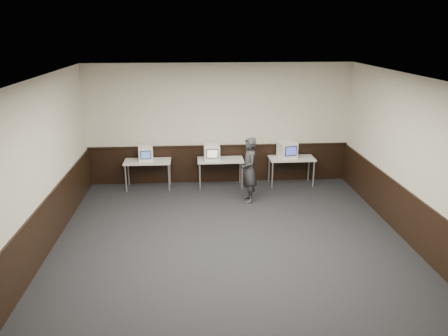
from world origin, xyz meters
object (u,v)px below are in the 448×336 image
at_px(desk_center, 220,162).
at_px(emac_right, 287,150).
at_px(emac_left, 146,154).
at_px(emac_center, 212,152).
at_px(desk_left, 148,163).
at_px(desk_right, 292,160).
at_px(person, 249,170).

bearing_deg(desk_center, emac_right, 0.71).
bearing_deg(emac_left, emac_center, -8.70).
xyz_separation_m(desk_left, emac_left, (-0.04, 0.03, 0.25)).
distance_m(desk_left, emac_center, 1.69).
xyz_separation_m(desk_center, emac_right, (1.78, 0.02, 0.29)).
relative_size(desk_center, emac_left, 2.79).
bearing_deg(desk_right, emac_center, -179.14).
height_order(emac_center, person, person).
bearing_deg(desk_left, emac_right, 0.34).
height_order(desk_left, desk_right, same).
height_order(desk_left, person, person).
relative_size(emac_left, emac_center, 0.97).
distance_m(emac_center, emac_right, 2.00).
bearing_deg(emac_right, emac_center, 169.20).
distance_m(desk_left, person, 2.75).
bearing_deg(person, emac_center, -150.58).
relative_size(desk_right, person, 0.75).
xyz_separation_m(desk_right, person, (-1.29, -1.11, 0.12)).
distance_m(desk_right, emac_left, 3.85).
bearing_deg(person, emac_right, 125.85).
bearing_deg(desk_left, emac_center, -1.09).
relative_size(desk_left, desk_center, 1.00).
distance_m(desk_center, desk_right, 1.90).
xyz_separation_m(emac_left, person, (2.55, -1.14, -0.14)).
distance_m(emac_left, emac_center, 1.71).
bearing_deg(emac_left, desk_center, -7.52).
bearing_deg(emac_right, desk_right, -22.30).
bearing_deg(emac_right, emac_left, 167.56).
xyz_separation_m(emac_left, emac_right, (3.72, -0.01, 0.03)).
relative_size(emac_left, person, 0.27).
bearing_deg(emac_center, desk_center, 6.69).
relative_size(desk_left, emac_center, 2.70).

